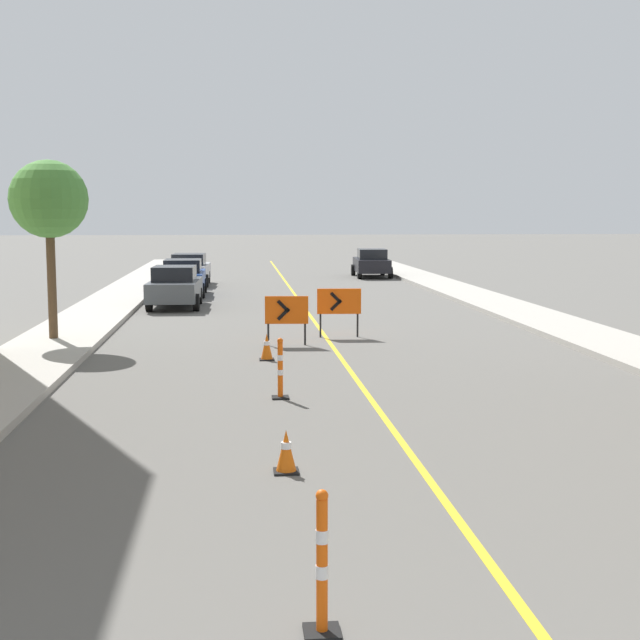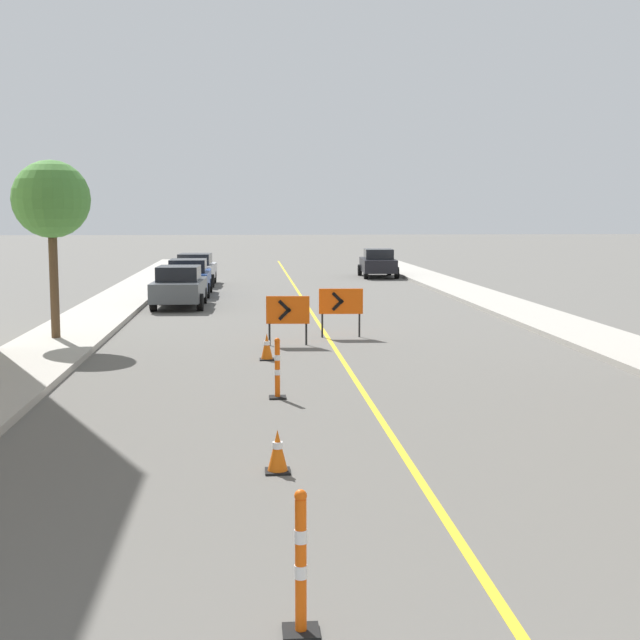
{
  "view_description": "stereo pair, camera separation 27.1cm",
  "coord_description": "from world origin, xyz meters",
  "px_view_note": "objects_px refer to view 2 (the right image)",
  "views": [
    {
      "loc": [
        -2.55,
        -0.37,
        3.57
      ],
      "look_at": [
        -0.55,
        20.94,
        1.0
      ],
      "focal_mm": 50.0,
      "sensor_mm": 36.0,
      "label": 1
    },
    {
      "loc": [
        -2.28,
        -0.39,
        3.57
      ],
      "look_at": [
        -0.55,
        20.94,
        1.0
      ],
      "focal_mm": 50.0,
      "sensor_mm": 36.0,
      "label": 2
    }
  ],
  "objects_px": {
    "arrow_barricade_secondary": "(341,303)",
    "traffic_cone_third": "(267,347)",
    "delineator_post_front": "(301,572)",
    "parked_car_curb_near": "(179,287)",
    "arrow_barricade_primary": "(288,312)",
    "traffic_cone_second": "(278,451)",
    "parked_car_opposite_side": "(378,263)",
    "street_tree_left_near": "(51,201)",
    "delineator_post_rear": "(277,372)",
    "parked_car_curb_mid": "(189,277)",
    "parked_car_curb_far": "(195,269)"
  },
  "relations": [
    {
      "from": "arrow_barricade_secondary",
      "to": "traffic_cone_third",
      "type": "bearing_deg",
      "value": -117.14
    },
    {
      "from": "delineator_post_front",
      "to": "parked_car_curb_near",
      "type": "xyz_separation_m",
      "value": [
        -3.04,
        26.89,
        0.25
      ]
    },
    {
      "from": "traffic_cone_third",
      "to": "delineator_post_front",
      "type": "relative_size",
      "value": 0.52
    },
    {
      "from": "delineator_post_front",
      "to": "arrow_barricade_primary",
      "type": "xyz_separation_m",
      "value": [
        0.64,
        16.74,
        0.37
      ]
    },
    {
      "from": "traffic_cone_third",
      "to": "parked_car_curb_near",
      "type": "bearing_deg",
      "value": 103.71
    },
    {
      "from": "traffic_cone_third",
      "to": "parked_car_curb_near",
      "type": "distance_m",
      "value": 12.91
    },
    {
      "from": "traffic_cone_second",
      "to": "arrow_barricade_primary",
      "type": "distance_m",
      "value": 11.99
    },
    {
      "from": "arrow_barricade_primary",
      "to": "parked_car_opposite_side",
      "type": "bearing_deg",
      "value": 80.47
    },
    {
      "from": "street_tree_left_near",
      "to": "parked_car_curb_near",
      "type": "bearing_deg",
      "value": 73.83
    },
    {
      "from": "traffic_cone_second",
      "to": "parked_car_opposite_side",
      "type": "bearing_deg",
      "value": 79.58
    },
    {
      "from": "arrow_barricade_primary",
      "to": "delineator_post_rear",
      "type": "bearing_deg",
      "value": -90.1
    },
    {
      "from": "delineator_post_rear",
      "to": "parked_car_curb_near",
      "type": "distance_m",
      "value": 17.41
    },
    {
      "from": "arrow_barricade_secondary",
      "to": "street_tree_left_near",
      "type": "height_order",
      "value": "street_tree_left_near"
    },
    {
      "from": "traffic_cone_second",
      "to": "traffic_cone_third",
      "type": "height_order",
      "value": "traffic_cone_third"
    },
    {
      "from": "delineator_post_rear",
      "to": "parked_car_curb_mid",
      "type": "xyz_separation_m",
      "value": [
        -3.14,
        22.12,
        0.29
      ]
    },
    {
      "from": "parked_car_curb_near",
      "to": "parked_car_opposite_side",
      "type": "relative_size",
      "value": 0.99
    },
    {
      "from": "arrow_barricade_primary",
      "to": "arrow_barricade_secondary",
      "type": "relative_size",
      "value": 0.95
    },
    {
      "from": "arrow_barricade_primary",
      "to": "parked_car_curb_far",
      "type": "height_order",
      "value": "parked_car_curb_far"
    },
    {
      "from": "arrow_barricade_primary",
      "to": "delineator_post_front",
      "type": "bearing_deg",
      "value": -88.07
    },
    {
      "from": "delineator_post_rear",
      "to": "parked_car_curb_near",
      "type": "relative_size",
      "value": 0.27
    },
    {
      "from": "parked_car_curb_near",
      "to": "traffic_cone_third",
      "type": "bearing_deg",
      "value": -74.53
    },
    {
      "from": "arrow_barricade_primary",
      "to": "parked_car_curb_mid",
      "type": "height_order",
      "value": "parked_car_curb_mid"
    },
    {
      "from": "parked_car_curb_near",
      "to": "delineator_post_rear",
      "type": "bearing_deg",
      "value": -77.76
    },
    {
      "from": "arrow_barricade_primary",
      "to": "parked_car_opposite_side",
      "type": "relative_size",
      "value": 0.31
    },
    {
      "from": "traffic_cone_second",
      "to": "traffic_cone_third",
      "type": "distance_m",
      "value": 9.56
    },
    {
      "from": "parked_car_curb_far",
      "to": "arrow_barricade_secondary",
      "type": "bearing_deg",
      "value": -72.03
    },
    {
      "from": "delineator_post_rear",
      "to": "parked_car_opposite_side",
      "type": "relative_size",
      "value": 0.27
    },
    {
      "from": "traffic_cone_third",
      "to": "street_tree_left_near",
      "type": "relative_size",
      "value": 0.14
    },
    {
      "from": "delineator_post_front",
      "to": "arrow_barricade_secondary",
      "type": "bearing_deg",
      "value": 82.98
    },
    {
      "from": "parked_car_curb_mid",
      "to": "street_tree_left_near",
      "type": "distance_m",
      "value": 14.86
    },
    {
      "from": "parked_car_curb_far",
      "to": "delineator_post_rear",
      "type": "bearing_deg",
      "value": -80.89
    },
    {
      "from": "delineator_post_rear",
      "to": "parked_car_opposite_side",
      "type": "height_order",
      "value": "parked_car_opposite_side"
    },
    {
      "from": "delineator_post_rear",
      "to": "delineator_post_front",
      "type": "bearing_deg",
      "value": -90.75
    },
    {
      "from": "parked_car_curb_near",
      "to": "parked_car_curb_far",
      "type": "xyz_separation_m",
      "value": [
        0.01,
        10.49,
        0.0
      ]
    },
    {
      "from": "delineator_post_rear",
      "to": "parked_car_opposite_side",
      "type": "bearing_deg",
      "value": 78.31
    },
    {
      "from": "traffic_cone_second",
      "to": "parked_car_curb_near",
      "type": "xyz_separation_m",
      "value": [
        -3.0,
        22.09,
        0.5
      ]
    },
    {
      "from": "arrow_barricade_primary",
      "to": "traffic_cone_third",
      "type": "bearing_deg",
      "value": -100.45
    },
    {
      "from": "delineator_post_front",
      "to": "arrow_barricade_primary",
      "type": "distance_m",
      "value": 16.76
    },
    {
      "from": "arrow_barricade_primary",
      "to": "street_tree_left_near",
      "type": "xyz_separation_m",
      "value": [
        -6.37,
        0.88,
        2.99
      ]
    },
    {
      "from": "traffic_cone_second",
      "to": "parked_car_curb_far",
      "type": "bearing_deg",
      "value": 95.25
    },
    {
      "from": "traffic_cone_third",
      "to": "arrow_barricade_secondary",
      "type": "bearing_deg",
      "value": 60.02
    },
    {
      "from": "parked_car_curb_mid",
      "to": "parked_car_curb_far",
      "type": "height_order",
      "value": "same"
    },
    {
      "from": "delineator_post_front",
      "to": "street_tree_left_near",
      "type": "height_order",
      "value": "street_tree_left_near"
    },
    {
      "from": "traffic_cone_third",
      "to": "arrow_barricade_secondary",
      "type": "height_order",
      "value": "arrow_barricade_secondary"
    },
    {
      "from": "delineator_post_front",
      "to": "delineator_post_rear",
      "type": "relative_size",
      "value": 1.07
    },
    {
      "from": "traffic_cone_third",
      "to": "street_tree_left_near",
      "type": "xyz_separation_m",
      "value": [
        -5.74,
        3.27,
        3.59
      ]
    },
    {
      "from": "traffic_cone_third",
      "to": "parked_car_curb_mid",
      "type": "height_order",
      "value": "parked_car_curb_mid"
    },
    {
      "from": "parked_car_curb_mid",
      "to": "arrow_barricade_secondary",
      "type": "bearing_deg",
      "value": -68.79
    },
    {
      "from": "arrow_barricade_secondary",
      "to": "parked_car_opposite_side",
      "type": "height_order",
      "value": "parked_car_opposite_side"
    },
    {
      "from": "traffic_cone_third",
      "to": "parked_car_curb_mid",
      "type": "bearing_deg",
      "value": 99.81
    }
  ]
}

